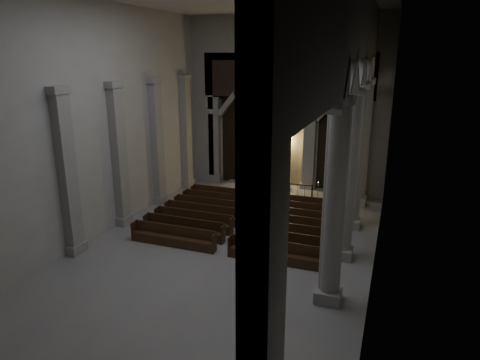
{
  "coord_description": "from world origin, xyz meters",
  "views": [
    {
      "loc": [
        7.39,
        -17.66,
        9.3
      ],
      "look_at": [
        -0.23,
        3.0,
        2.88
      ],
      "focal_mm": 32.0,
      "sensor_mm": 36.0,
      "label": 1
    }
  ],
  "objects_px": {
    "pews": "(246,222)",
    "candle_stand_left": "(243,186)",
    "altar_rail": "(276,186)",
    "altar": "(275,181)",
    "worshipper": "(266,196)",
    "candle_stand_right": "(318,197)"
  },
  "relations": [
    {
      "from": "altar",
      "to": "altar_rail",
      "type": "height_order",
      "value": "altar"
    },
    {
      "from": "altar",
      "to": "altar_rail",
      "type": "relative_size",
      "value": 0.4
    },
    {
      "from": "altar",
      "to": "worshipper",
      "type": "distance_m",
      "value": 3.4
    },
    {
      "from": "altar_rail",
      "to": "candle_stand_left",
      "type": "relative_size",
      "value": 3.59
    },
    {
      "from": "altar_rail",
      "to": "worshipper",
      "type": "xyz_separation_m",
      "value": [
        -0.05,
        -2.05,
        -0.05
      ]
    },
    {
      "from": "candle_stand_left",
      "to": "candle_stand_right",
      "type": "height_order",
      "value": "candle_stand_right"
    },
    {
      "from": "altar",
      "to": "candle_stand_right",
      "type": "xyz_separation_m",
      "value": [
        3.4,
        -1.86,
        -0.28
      ]
    },
    {
      "from": "altar",
      "to": "altar_rail",
      "type": "distance_m",
      "value": 1.39
    },
    {
      "from": "pews",
      "to": "worshipper",
      "type": "height_order",
      "value": "worshipper"
    },
    {
      "from": "candle_stand_left",
      "to": "candle_stand_right",
      "type": "relative_size",
      "value": 0.99
    },
    {
      "from": "pews",
      "to": "candle_stand_right",
      "type": "bearing_deg",
      "value": 62.0
    },
    {
      "from": "candle_stand_left",
      "to": "candle_stand_right",
      "type": "bearing_deg",
      "value": -6.22
    },
    {
      "from": "candle_stand_right",
      "to": "pews",
      "type": "xyz_separation_m",
      "value": [
        -2.99,
        -5.62,
        -0.06
      ]
    },
    {
      "from": "candle_stand_right",
      "to": "pews",
      "type": "height_order",
      "value": "candle_stand_right"
    },
    {
      "from": "candle_stand_right",
      "to": "candle_stand_left",
      "type": "bearing_deg",
      "value": 173.78
    },
    {
      "from": "altar",
      "to": "pews",
      "type": "bearing_deg",
      "value": -86.83
    },
    {
      "from": "candle_stand_right",
      "to": "pews",
      "type": "distance_m",
      "value": 6.37
    },
    {
      "from": "worshipper",
      "to": "candle_stand_left",
      "type": "bearing_deg",
      "value": 152.25
    },
    {
      "from": "altar",
      "to": "pews",
      "type": "distance_m",
      "value": 7.5
    },
    {
      "from": "altar_rail",
      "to": "pews",
      "type": "xyz_separation_m",
      "value": [
        0.0,
        -6.15,
        -0.33
      ]
    },
    {
      "from": "pews",
      "to": "candle_stand_left",
      "type": "bearing_deg",
      "value": 111.22
    },
    {
      "from": "altar",
      "to": "altar_rail",
      "type": "xyz_separation_m",
      "value": [
        0.41,
        -1.33,
        -0.01
      ]
    }
  ]
}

